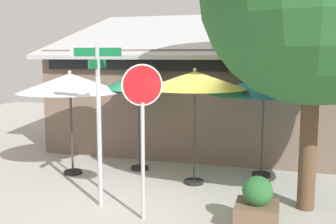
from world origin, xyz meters
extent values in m
cube|color=#ADA8A0|center=(0.00, 0.00, -0.05)|extent=(28.00, 28.00, 0.10)
cube|color=#705B4C|center=(-0.29, 5.30, 1.54)|extent=(8.20, 5.26, 3.07)
cube|color=silver|center=(-0.29, 5.15, 3.64)|extent=(8.70, 5.78, 1.69)
cube|color=black|center=(-0.29, 2.62, 2.72)|extent=(7.60, 0.16, 0.44)
cylinder|color=#A8AAB2|center=(-0.84, -0.86, 1.53)|extent=(0.09, 0.09, 3.07)
cube|color=#116B38|center=(-0.84, -0.86, 2.97)|extent=(0.91, 0.15, 0.16)
cube|color=#116B38|center=(-0.84, -0.86, 2.75)|extent=(0.15, 0.91, 0.16)
cube|color=white|center=(-1.32, -0.92, 2.97)|extent=(0.06, 0.04, 0.16)
cylinder|color=#A8AAB2|center=(0.18, -1.25, 1.05)|extent=(0.07, 0.07, 2.10)
cylinder|color=white|center=(0.18, -1.25, 2.40)|extent=(0.62, 0.38, 0.72)
cylinder|color=red|center=(0.18, -1.25, 2.40)|extent=(0.58, 0.37, 0.67)
cylinder|color=black|center=(-2.46, 0.90, 0.04)|extent=(0.44, 0.44, 0.08)
cylinder|color=#333335|center=(-2.46, 0.90, 1.04)|extent=(0.05, 0.05, 2.08)
cone|color=white|center=(-2.46, 0.90, 2.25)|extent=(2.51, 2.51, 0.45)
sphere|color=silver|center=(-2.46, 0.90, 2.51)|extent=(0.08, 0.08, 0.08)
cylinder|color=black|center=(-1.01, 1.73, 0.04)|extent=(0.44, 0.44, 0.08)
cylinder|color=#333335|center=(-1.01, 1.73, 1.07)|extent=(0.05, 0.05, 2.14)
cone|color=#1E724C|center=(-1.01, 1.73, 2.28)|extent=(1.92, 1.92, 0.39)
sphere|color=silver|center=(-1.01, 1.73, 2.51)|extent=(0.08, 0.08, 0.08)
cylinder|color=black|center=(0.59, 1.00, 0.04)|extent=(0.44, 0.44, 0.08)
cylinder|color=#333335|center=(0.59, 1.00, 1.11)|extent=(0.05, 0.05, 2.22)
cone|color=#EAD14C|center=(0.59, 1.00, 2.37)|extent=(2.31, 2.31, 0.39)
sphere|color=silver|center=(0.59, 1.00, 2.59)|extent=(0.08, 0.08, 0.08)
cylinder|color=black|center=(2.03, 2.02, 0.04)|extent=(0.44, 0.44, 0.08)
cylinder|color=#333335|center=(2.03, 2.02, 1.03)|extent=(0.05, 0.05, 2.05)
cone|color=#2D99BC|center=(2.03, 2.02, 2.21)|extent=(2.68, 2.68, 0.41)
sphere|color=silver|center=(2.03, 2.02, 2.44)|extent=(0.08, 0.08, 0.08)
cylinder|color=brown|center=(2.98, 0.12, 1.25)|extent=(0.32, 0.32, 2.51)
cube|color=brown|center=(2.15, -1.06, 0.22)|extent=(0.72, 0.72, 0.43)
sphere|color=#28602D|center=(2.15, -1.06, 0.65)|extent=(0.51, 0.51, 0.51)
camera|label=1|loc=(2.59, -7.73, 2.89)|focal=43.25mm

